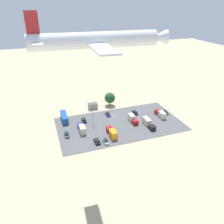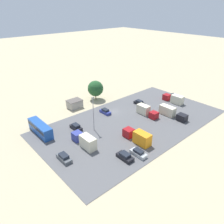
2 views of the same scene
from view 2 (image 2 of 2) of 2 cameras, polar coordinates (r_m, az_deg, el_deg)
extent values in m
plane|color=tan|center=(72.43, 0.36, -0.03)|extent=(400.00, 400.00, 0.00)
cube|color=#565659|center=(66.83, 5.49, -2.57)|extent=(57.18, 31.18, 0.08)
cube|color=#9E998E|center=(76.13, -9.74, 2.06)|extent=(4.67, 3.56, 2.67)
cube|color=#59514C|center=(75.57, -9.82, 3.02)|extent=(4.91, 3.80, 0.12)
cube|color=#1E4C9E|center=(63.12, -18.21, -4.09)|extent=(2.55, 10.12, 3.18)
cube|color=black|center=(62.84, -18.28, -3.64)|extent=(2.59, 9.72, 0.89)
cube|color=navy|center=(71.32, -1.76, -0.02)|extent=(1.76, 4.04, 0.90)
cube|color=#1E232D|center=(70.97, -1.77, 0.54)|extent=(1.48, 2.26, 0.66)
cube|color=black|center=(78.17, 7.16, 2.27)|extent=(1.73, 4.13, 0.90)
cube|color=#1E232D|center=(77.85, 7.19, 2.80)|extent=(1.45, 2.31, 0.66)
cube|color=#0C4723|center=(86.67, 16.02, 3.88)|extent=(1.72, 4.29, 0.82)
cube|color=#1E232D|center=(86.41, 16.07, 4.32)|extent=(1.45, 2.40, 0.60)
cube|color=black|center=(63.36, -9.38, -4.07)|extent=(1.83, 4.12, 0.90)
cube|color=#1E232D|center=(62.97, -9.43, -3.46)|extent=(1.54, 2.30, 0.66)
cube|color=black|center=(51.68, 3.40, -11.68)|extent=(1.99, 4.22, 0.86)
cube|color=#1E232D|center=(51.22, 3.42, -11.02)|extent=(1.67, 2.36, 0.63)
cube|color=#ADB2B7|center=(52.99, 6.90, -10.74)|extent=(1.76, 4.24, 0.86)
cube|color=#1E232D|center=(52.54, 6.94, -10.09)|extent=(1.48, 2.37, 0.63)
cube|color=#4C5156|center=(52.40, -12.41, -11.73)|extent=(1.80, 4.40, 0.88)
cube|color=#1E232D|center=(51.93, -12.50, -11.07)|extent=(1.52, 2.46, 0.65)
cube|color=maroon|center=(69.35, 10.86, -0.81)|extent=(2.36, 2.29, 2.05)
cube|color=beige|center=(71.53, 8.18, 0.69)|extent=(2.36, 4.08, 2.92)
cube|color=black|center=(70.03, 17.81, -1.40)|extent=(2.33, 2.87, 2.04)
cube|color=beige|center=(72.30, 14.26, 0.40)|extent=(2.33, 5.10, 2.92)
cube|color=navy|center=(58.22, -9.03, -6.27)|extent=(2.32, 2.51, 2.25)
cube|color=beige|center=(54.61, -6.30, -7.91)|extent=(2.32, 4.46, 3.22)
cube|color=maroon|center=(59.12, 4.36, -5.41)|extent=(2.40, 2.53, 2.27)
cube|color=orange|center=(56.21, 7.88, -6.89)|extent=(2.40, 4.49, 3.25)
cube|color=maroon|center=(83.75, 14.10, 3.80)|extent=(2.37, 2.36, 2.09)
cube|color=beige|center=(81.41, 16.68, 3.14)|extent=(2.37, 4.20, 2.99)
cylinder|color=brown|center=(82.05, -4.25, 4.03)|extent=(0.36, 0.36, 2.14)
sphere|color=#235128|center=(80.86, -4.33, 6.14)|extent=(5.75, 5.75, 5.75)
cylinder|color=gray|center=(60.27, -4.86, -0.68)|extent=(0.20, 0.20, 9.73)
cube|color=#4C4C51|center=(58.13, -5.05, 3.74)|extent=(0.90, 0.28, 0.20)
camera|label=1|loc=(47.93, 130.21, 6.68)|focal=35.00mm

